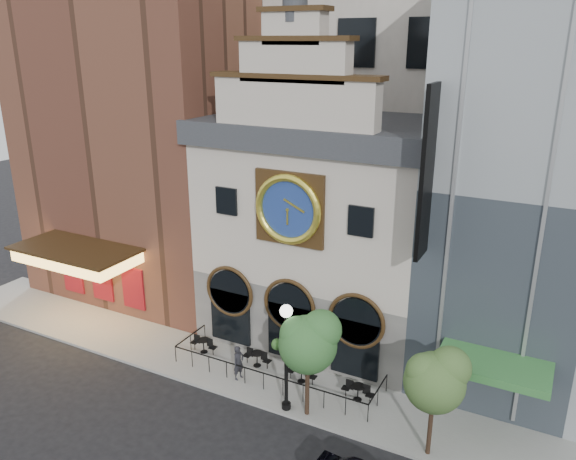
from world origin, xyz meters
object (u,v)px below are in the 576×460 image
(bistro_1, at_px, (257,358))
(tree_left, at_px, (309,340))
(pedestrian, at_px, (239,363))
(tree_right, at_px, (436,378))
(bistro_2, at_px, (301,373))
(bistro_0, at_px, (204,345))
(lamppost, at_px, (286,346))
(bistro_3, at_px, (358,391))

(bistro_1, bearing_deg, tree_left, -29.81)
(pedestrian, distance_m, tree_right, 10.15)
(bistro_2, distance_m, tree_right, 7.81)
(bistro_0, relative_size, tree_left, 0.31)
(lamppost, bearing_deg, bistro_2, 115.40)
(bistro_1, relative_size, bistro_3, 1.00)
(bistro_2, distance_m, bistro_3, 2.99)
(bistro_3, relative_size, lamppost, 0.30)
(bistro_2, xyz_separation_m, pedestrian, (-2.89, -1.19, 0.43))
(bistro_0, bearing_deg, tree_left, -16.35)
(bistro_1, xyz_separation_m, tree_right, (9.52, -2.32, 3.09))
(bistro_0, height_order, pedestrian, pedestrian)
(bistro_3, height_order, lamppost, lamppost)
(bistro_3, bearing_deg, tree_left, -128.96)
(bistro_2, bearing_deg, pedestrian, -157.67)
(bistro_1, relative_size, tree_left, 0.31)
(bistro_2, distance_m, tree_left, 4.15)
(pedestrian, relative_size, lamppost, 0.34)
(bistro_2, relative_size, lamppost, 0.30)
(bistro_3, distance_m, tree_right, 5.34)
(tree_left, bearing_deg, bistro_0, 163.65)
(bistro_2, bearing_deg, lamppost, -81.70)
(bistro_1, distance_m, lamppost, 4.75)
(bistro_1, xyz_separation_m, tree_left, (4.04, -2.31, 3.30))
(bistro_2, distance_m, pedestrian, 3.15)
(bistro_2, height_order, pedestrian, pedestrian)
(bistro_3, bearing_deg, pedestrian, -169.58)
(lamppost, bearing_deg, pedestrian, 179.26)
(bistro_1, distance_m, tree_right, 10.28)
(bistro_3, relative_size, pedestrian, 0.89)
(bistro_1, distance_m, tree_left, 5.71)
(bistro_1, height_order, bistro_2, same)
(bistro_1, height_order, tree_left, tree_left)
(bistro_1, xyz_separation_m, pedestrian, (-0.23, -1.40, 0.43))
(bistro_0, distance_m, lamppost, 7.17)
(tree_left, height_order, tree_right, tree_left)
(bistro_2, bearing_deg, tree_left, -56.74)
(tree_left, bearing_deg, bistro_1, 150.19)
(lamppost, height_order, tree_left, lamppost)
(pedestrian, relative_size, tree_right, 0.37)
(pedestrian, xyz_separation_m, tree_right, (9.75, -0.92, 2.66))
(bistro_3, distance_m, tree_left, 4.18)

